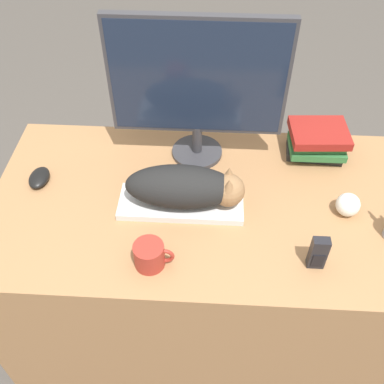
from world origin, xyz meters
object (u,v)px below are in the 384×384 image
Objects in this scene: computer_mouse at (39,178)px; phone at (318,253)px; keyboard at (181,204)px; monitor at (198,83)px; baseball at (348,205)px; book_stack at (317,142)px; coffee_mug at (150,255)px; cat at (188,187)px.

phone is (0.93, -0.30, 0.04)m from computer_mouse.
keyboard is 0.40m from monitor.
book_stack reaches higher than baseball.
coffee_mug is at bearing -136.49° from book_stack.
coffee_mug is at bearing -158.98° from baseball.
book_stack is at bearing 32.46° from cat.
keyboard is 0.56m from book_stack.
coffee_mug is 0.67m from baseball.
monitor is 0.51m from book_stack.
book_stack is at bearing 2.90° from monitor.
coffee_mug is 0.77m from book_stack.
cat is at bearing 0.00° from keyboard.
keyboard is at bearing -10.17° from computer_mouse.
monitor is 0.58m from coffee_mug.
computer_mouse is at bearing 170.28° from cat.
baseball is 0.30m from book_stack.
computer_mouse is 0.50× the size of book_stack.
coffee_mug is at bearing -177.30° from phone.
cat is 0.45m from phone.
coffee_mug is 1.02× the size of phone.
keyboard is at bearing -179.73° from baseball.
phone is at bearing -97.17° from book_stack.
cat reaches higher than baseball.
cat is at bearing 67.48° from coffee_mug.
keyboard is at bearing 72.62° from coffee_mug.
phone is (-0.13, -0.22, 0.02)m from baseball.
book_stack is (0.44, 0.02, -0.25)m from monitor.
phone is at bearing 2.70° from coffee_mug.
computer_mouse is 0.90× the size of phone.
keyboard is 1.93× the size of book_stack.
coffee_mug is (-0.10, -0.24, -0.05)m from cat.
baseball is 0.25m from phone.
coffee_mug is 0.57× the size of book_stack.
phone reaches higher than keyboard.
coffee_mug is at bearing -36.94° from computer_mouse.
keyboard is at bearing -98.51° from monitor.
coffee_mug is 1.55× the size of baseball.
cat is at bearing -9.72° from computer_mouse.
keyboard is at bearing -180.00° from cat.
monitor is at bearing 152.33° from baseball.
phone is (0.42, -0.21, 0.05)m from keyboard.
phone is (0.39, -0.21, -0.03)m from cat.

